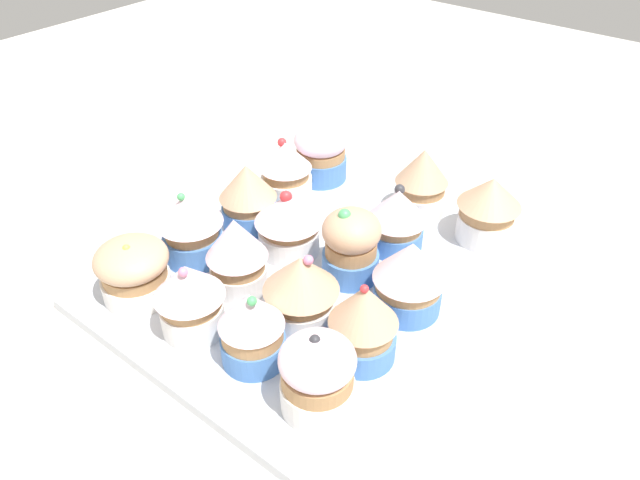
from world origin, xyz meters
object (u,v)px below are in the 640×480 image
(cupcake_4, at_px, (286,171))
(cupcake_3, at_px, (397,218))
(cupcake_1, at_px, (422,181))
(cupcake_11, at_px, (237,253))
(cupcake_7, at_px, (287,223))
(cupcake_9, at_px, (363,322))
(cupcake_16, at_px, (134,270))
(cupcake_0, at_px, (488,208))
(cupcake_8, at_px, (248,195))
(cupcake_12, at_px, (191,226))
(cupcake_15, at_px, (190,297))
(cupcake_5, at_px, (406,279))
(cupcake_14, at_px, (252,328))
(baking_tray, at_px, (320,270))
(cupcake_2, at_px, (321,152))
(cupcake_13, at_px, (317,375))
(cupcake_10, at_px, (301,288))
(cupcake_6, at_px, (351,244))

(cupcake_4, bearing_deg, cupcake_3, -179.73)
(cupcake_1, bearing_deg, cupcake_3, 101.54)
(cupcake_1, relative_size, cupcake_11, 1.00)
(cupcake_7, bearing_deg, cupcake_9, 153.78)
(cupcake_11, relative_size, cupcake_16, 1.15)
(cupcake_0, relative_size, cupcake_16, 1.08)
(cupcake_1, xyz_separation_m, cupcake_8, (0.13, 0.13, -0.00))
(cupcake_12, xyz_separation_m, cupcake_15, (-0.07, 0.07, -0.00))
(cupcake_5, distance_m, cupcake_14, 0.14)
(baking_tray, distance_m, cupcake_1, 0.15)
(cupcake_0, distance_m, cupcake_8, 0.24)
(cupcake_9, bearing_deg, cupcake_11, 0.38)
(cupcake_11, height_order, cupcake_16, cupcake_11)
(baking_tray, distance_m, cupcake_5, 0.11)
(cupcake_7, height_order, cupcake_11, cupcake_11)
(cupcake_2, distance_m, cupcake_4, 0.06)
(cupcake_8, distance_m, cupcake_13, 0.25)
(cupcake_3, bearing_deg, cupcake_13, 107.34)
(cupcake_0, height_order, cupcake_14, same)
(cupcake_10, bearing_deg, cupcake_7, -42.10)
(cupcake_1, xyz_separation_m, cupcake_16, (0.13, 0.28, -0.01))
(cupcake_2, height_order, cupcake_5, cupcake_5)
(cupcake_2, relative_size, cupcake_14, 0.92)
(cupcake_16, bearing_deg, cupcake_6, -132.98)
(cupcake_4, distance_m, cupcake_10, 0.20)
(cupcake_7, bearing_deg, cupcake_6, -173.96)
(cupcake_1, bearing_deg, cupcake_6, 92.63)
(cupcake_2, distance_m, cupcake_15, 0.27)
(cupcake_5, bearing_deg, cupcake_4, -20.34)
(cupcake_4, xyz_separation_m, cupcake_6, (-0.14, 0.06, 0.00))
(baking_tray, distance_m, cupcake_16, 0.17)
(cupcake_6, distance_m, cupcake_11, 0.10)
(cupcake_10, bearing_deg, cupcake_3, -91.92)
(cupcake_11, bearing_deg, cupcake_0, -123.97)
(cupcake_10, bearing_deg, cupcake_2, -55.32)
(baking_tray, xyz_separation_m, cupcake_5, (-0.10, 0.00, 0.04))
(cupcake_15, bearing_deg, baking_tray, -102.28)
(cupcake_0, height_order, cupcake_8, same)
(cupcake_4, xyz_separation_m, cupcake_14, (-0.14, 0.20, -0.00))
(cupcake_0, distance_m, cupcake_12, 0.29)
(baking_tray, bearing_deg, cupcake_13, 127.99)
(baking_tray, distance_m, cupcake_10, 0.09)
(cupcake_1, distance_m, cupcake_5, 0.16)
(cupcake_16, bearing_deg, cupcake_11, -133.67)
(cupcake_10, relative_size, cupcake_13, 1.04)
(cupcake_16, bearing_deg, cupcake_12, -87.87)
(cupcake_6, xyz_separation_m, cupcake_14, (-0.00, 0.13, -0.00))
(cupcake_0, relative_size, cupcake_13, 1.03)
(cupcake_2, relative_size, cupcake_6, 0.87)
(cupcake_6, bearing_deg, cupcake_12, 28.09)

